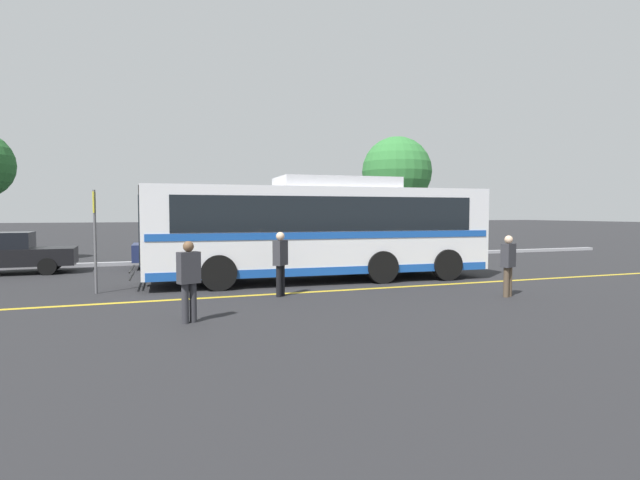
{
  "coord_description": "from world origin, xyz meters",
  "views": [
    {
      "loc": [
        -4.15,
        -15.1,
        2.16
      ],
      "look_at": [
        1.29,
        -0.11,
        1.29
      ],
      "focal_mm": 28.0,
      "sensor_mm": 36.0,
      "label": 1
    }
  ],
  "objects_px": {
    "parked_car_0": "(5,253)",
    "pedestrian_0": "(189,277)",
    "transit_bus": "(320,228)",
    "parked_car_1": "(187,248)",
    "tree_0": "(397,172)",
    "parked_car_2": "(341,247)",
    "pedestrian_2": "(508,262)",
    "bus_stop_sign": "(95,229)",
    "pedestrian_1": "(280,260)"
  },
  "relations": [
    {
      "from": "transit_bus",
      "to": "tree_0",
      "type": "xyz_separation_m",
      "value": [
        7.77,
        9.23,
        2.71
      ]
    },
    {
      "from": "parked_car_0",
      "to": "bus_stop_sign",
      "type": "height_order",
      "value": "bus_stop_sign"
    },
    {
      "from": "parked_car_0",
      "to": "parked_car_2",
      "type": "relative_size",
      "value": 1.0
    },
    {
      "from": "transit_bus",
      "to": "pedestrian_2",
      "type": "bearing_deg",
      "value": -140.56
    },
    {
      "from": "pedestrian_0",
      "to": "parked_car_2",
      "type": "bearing_deg",
      "value": -147.44
    },
    {
      "from": "transit_bus",
      "to": "parked_car_2",
      "type": "distance_m",
      "value": 6.18
    },
    {
      "from": "pedestrian_0",
      "to": "tree_0",
      "type": "distance_m",
      "value": 19.15
    },
    {
      "from": "parked_car_2",
      "to": "tree_0",
      "type": "distance_m",
      "value": 7.25
    },
    {
      "from": "tree_0",
      "to": "parked_car_0",
      "type": "bearing_deg",
      "value": -167.35
    },
    {
      "from": "parked_car_1",
      "to": "pedestrian_2",
      "type": "height_order",
      "value": "pedestrian_2"
    },
    {
      "from": "parked_car_1",
      "to": "bus_stop_sign",
      "type": "relative_size",
      "value": 1.48
    },
    {
      "from": "transit_bus",
      "to": "pedestrian_2",
      "type": "distance_m",
      "value": 5.84
    },
    {
      "from": "parked_car_2",
      "to": "pedestrian_2",
      "type": "height_order",
      "value": "pedestrian_2"
    },
    {
      "from": "parked_car_0",
      "to": "pedestrian_1",
      "type": "height_order",
      "value": "pedestrian_1"
    },
    {
      "from": "transit_bus",
      "to": "bus_stop_sign",
      "type": "bearing_deg",
      "value": 96.88
    },
    {
      "from": "pedestrian_0",
      "to": "pedestrian_2",
      "type": "relative_size",
      "value": 1.02
    },
    {
      "from": "parked_car_1",
      "to": "tree_0",
      "type": "height_order",
      "value": "tree_0"
    },
    {
      "from": "parked_car_2",
      "to": "pedestrian_0",
      "type": "xyz_separation_m",
      "value": [
        -7.47,
        -10.35,
        0.24
      ]
    },
    {
      "from": "parked_car_0",
      "to": "pedestrian_0",
      "type": "bearing_deg",
      "value": 26.65
    },
    {
      "from": "transit_bus",
      "to": "parked_car_1",
      "type": "bearing_deg",
      "value": 36.28
    },
    {
      "from": "parked_car_0",
      "to": "pedestrian_2",
      "type": "xyz_separation_m",
      "value": [
        13.37,
        -9.91,
        0.16
      ]
    },
    {
      "from": "transit_bus",
      "to": "pedestrian_0",
      "type": "bearing_deg",
      "value": 140.41
    },
    {
      "from": "parked_car_0",
      "to": "parked_car_1",
      "type": "xyz_separation_m",
      "value": [
        6.24,
        0.29,
        0.01
      ]
    },
    {
      "from": "parked_car_0",
      "to": "pedestrian_0",
      "type": "height_order",
      "value": "pedestrian_0"
    },
    {
      "from": "parked_car_0",
      "to": "pedestrian_0",
      "type": "xyz_separation_m",
      "value": [
        5.36,
        -10.26,
        0.17
      ]
    },
    {
      "from": "transit_bus",
      "to": "parked_car_0",
      "type": "height_order",
      "value": "transit_bus"
    },
    {
      "from": "transit_bus",
      "to": "bus_stop_sign",
      "type": "relative_size",
      "value": 4.02
    },
    {
      "from": "parked_car_0",
      "to": "transit_bus",
      "type": "bearing_deg",
      "value": 61.1
    },
    {
      "from": "pedestrian_0",
      "to": "pedestrian_2",
      "type": "xyz_separation_m",
      "value": [
        8.01,
        0.35,
        -0.02
      ]
    },
    {
      "from": "parked_car_0",
      "to": "parked_car_2",
      "type": "distance_m",
      "value": 12.83
    },
    {
      "from": "pedestrian_2",
      "to": "bus_stop_sign",
      "type": "bearing_deg",
      "value": -46.37
    },
    {
      "from": "pedestrian_2",
      "to": "tree_0",
      "type": "bearing_deg",
      "value": -131.05
    },
    {
      "from": "pedestrian_1",
      "to": "parked_car_2",
      "type": "bearing_deg",
      "value": 13.44
    },
    {
      "from": "transit_bus",
      "to": "parked_car_1",
      "type": "height_order",
      "value": "transit_bus"
    },
    {
      "from": "transit_bus",
      "to": "tree_0",
      "type": "distance_m",
      "value": 12.37
    },
    {
      "from": "transit_bus",
      "to": "pedestrian_1",
      "type": "bearing_deg",
      "value": 144.56
    },
    {
      "from": "pedestrian_0",
      "to": "parked_car_0",
      "type": "bearing_deg",
      "value": -84.01
    },
    {
      "from": "pedestrian_2",
      "to": "tree_0",
      "type": "xyz_separation_m",
      "value": [
        4.32,
        13.88,
        3.51
      ]
    },
    {
      "from": "bus_stop_sign",
      "to": "transit_bus",
      "type": "bearing_deg",
      "value": -83.12
    },
    {
      "from": "transit_bus",
      "to": "pedestrian_2",
      "type": "xyz_separation_m",
      "value": [
        3.45,
        -4.64,
        -0.79
      ]
    },
    {
      "from": "transit_bus",
      "to": "pedestrian_1",
      "type": "xyz_separation_m",
      "value": [
        -2.04,
        -2.59,
        -0.74
      ]
    },
    {
      "from": "parked_car_2",
      "to": "bus_stop_sign",
      "type": "height_order",
      "value": "bus_stop_sign"
    },
    {
      "from": "parked_car_0",
      "to": "pedestrian_2",
      "type": "bearing_deg",
      "value": 52.53
    },
    {
      "from": "pedestrian_1",
      "to": "bus_stop_sign",
      "type": "distance_m",
      "value": 5.06
    },
    {
      "from": "parked_car_0",
      "to": "parked_car_1",
      "type": "distance_m",
      "value": 6.25
    },
    {
      "from": "transit_bus",
      "to": "pedestrian_0",
      "type": "relative_size",
      "value": 6.92
    },
    {
      "from": "pedestrian_2",
      "to": "bus_stop_sign",
      "type": "relative_size",
      "value": 0.57
    },
    {
      "from": "parked_car_0",
      "to": "parked_car_1",
      "type": "height_order",
      "value": "parked_car_1"
    },
    {
      "from": "pedestrian_0",
      "to": "pedestrian_1",
      "type": "height_order",
      "value": "pedestrian_1"
    },
    {
      "from": "pedestrian_0",
      "to": "bus_stop_sign",
      "type": "relative_size",
      "value": 0.58
    }
  ]
}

